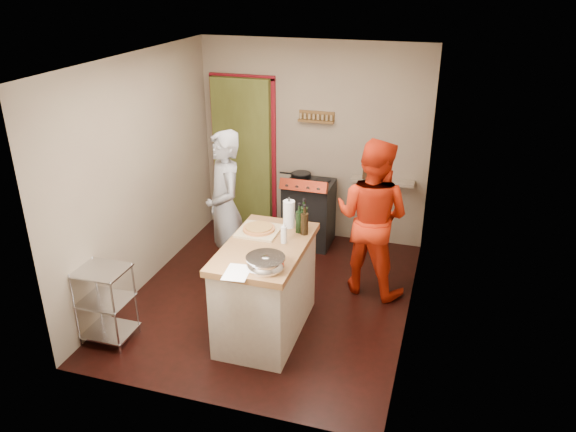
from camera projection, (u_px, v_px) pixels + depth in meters
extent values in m
plane|color=black|center=(271.00, 297.00, 6.30)|extent=(3.50, 3.50, 0.00)
cube|color=gray|center=(313.00, 142.00, 7.30)|extent=(3.00, 0.04, 2.60)
cube|color=#565B23|center=(246.00, 153.00, 7.70)|extent=(0.80, 0.40, 2.10)
cube|color=maroon|center=(216.00, 152.00, 7.75)|extent=(0.06, 0.06, 2.10)
cube|color=maroon|center=(274.00, 158.00, 7.52)|extent=(0.06, 0.06, 2.10)
cube|color=maroon|center=(242.00, 77.00, 7.21)|extent=(0.90, 0.06, 0.06)
cube|color=brown|center=(316.00, 121.00, 7.12)|extent=(0.46, 0.09, 0.03)
cube|color=brown|center=(317.00, 116.00, 7.13)|extent=(0.46, 0.02, 0.12)
cube|color=olive|center=(316.00, 117.00, 7.10)|extent=(0.42, 0.04, 0.07)
cube|color=gray|center=(382.00, 181.00, 7.12)|extent=(0.80, 0.18, 0.04)
cube|color=black|center=(367.00, 171.00, 7.12)|extent=(0.10, 0.14, 0.22)
cube|color=gray|center=(140.00, 175.00, 6.17)|extent=(0.04, 3.50, 2.60)
cube|color=gray|center=(418.00, 206.00, 5.37)|extent=(0.04, 3.50, 2.60)
cube|color=white|center=(268.00, 58.00, 5.24)|extent=(3.00, 3.50, 0.02)
cube|color=black|center=(309.00, 216.00, 7.37)|extent=(0.60, 0.55, 0.80)
cube|color=black|center=(309.00, 185.00, 7.20)|extent=(0.60, 0.55, 0.06)
cube|color=maroon|center=(304.00, 186.00, 6.91)|extent=(0.60, 0.15, 0.17)
cylinder|color=black|center=(301.00, 175.00, 7.32)|extent=(0.26, 0.26, 0.05)
cylinder|color=silver|center=(75.00, 311.00, 5.33)|extent=(0.02, 0.02, 0.80)
cylinder|color=silver|center=(115.00, 319.00, 5.21)|extent=(0.02, 0.02, 0.80)
cylinder|color=silver|center=(97.00, 292.00, 5.64)|extent=(0.02, 0.02, 0.80)
cylinder|color=silver|center=(136.00, 299.00, 5.53)|extent=(0.02, 0.02, 0.80)
cube|color=silver|center=(110.00, 330.00, 5.55)|extent=(0.48, 0.40, 0.02)
cube|color=silver|center=(105.00, 300.00, 5.41)|extent=(0.48, 0.40, 0.02)
cube|color=silver|center=(100.00, 270.00, 5.27)|extent=(0.48, 0.40, 0.02)
cube|color=beige|center=(266.00, 291.00, 5.55)|extent=(0.69, 1.22, 0.90)
cube|color=#925D37|center=(265.00, 248.00, 5.35)|extent=(0.76, 1.28, 0.06)
cube|color=#D6B682|center=(259.00, 231.00, 5.60)|extent=(0.40, 0.40, 0.02)
cylinder|color=#C37B3D|center=(259.00, 229.00, 5.59)|extent=(0.32, 0.32, 0.02)
ellipsoid|color=silver|center=(266.00, 263.00, 4.91)|extent=(0.35, 0.35, 0.11)
cylinder|color=white|center=(289.00, 214.00, 5.67)|extent=(0.12, 0.12, 0.28)
cylinder|color=silver|center=(284.00, 235.00, 5.35)|extent=(0.06, 0.06, 0.17)
cube|color=white|center=(237.00, 272.00, 4.86)|extent=(0.24, 0.32, 0.00)
cylinder|color=black|center=(304.00, 213.00, 5.64)|extent=(0.08, 0.08, 0.31)
cylinder|color=black|center=(304.00, 220.00, 5.50)|extent=(0.08, 0.08, 0.31)
cylinder|color=black|center=(299.00, 218.00, 5.54)|extent=(0.08, 0.08, 0.31)
imported|color=#A3A3A7|center=(225.00, 209.00, 6.31)|extent=(0.74, 0.78, 1.80)
imported|color=red|center=(372.00, 218.00, 6.12)|extent=(1.01, 0.88, 1.78)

